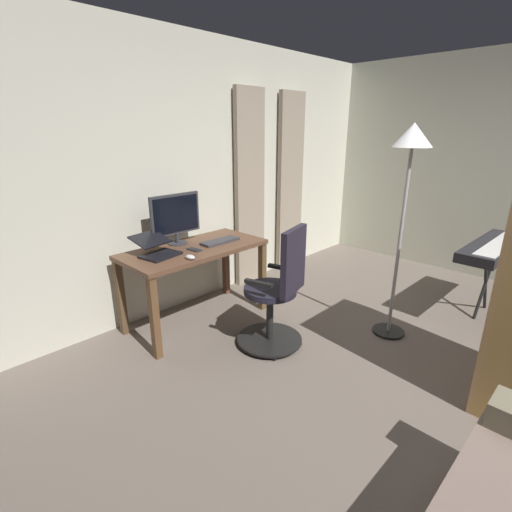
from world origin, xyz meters
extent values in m
plane|color=#6C6056|center=(0.00, 0.00, 0.00)|extent=(6.99, 6.99, 0.00)
cube|color=beige|center=(0.00, -2.64, 1.32)|extent=(5.38, 0.10, 2.63)
cube|color=gray|center=(-1.27, -2.53, 1.10)|extent=(0.43, 0.06, 2.19)
cube|color=gray|center=(-0.54, -2.53, 1.10)|extent=(0.42, 0.06, 2.19)
cube|color=brown|center=(0.53, -2.17, 0.72)|extent=(1.31, 0.63, 0.04)
cube|color=brown|center=(-0.08, -1.90, 0.35)|extent=(0.06, 0.06, 0.70)
cube|color=brown|center=(1.15, -1.90, 0.35)|extent=(0.06, 0.06, 0.70)
cube|color=brown|center=(-0.08, -2.45, 0.35)|extent=(0.06, 0.06, 0.70)
cube|color=brown|center=(1.15, -2.45, 0.35)|extent=(0.06, 0.06, 0.70)
cylinder|color=black|center=(0.36, -1.39, 0.04)|extent=(0.56, 0.56, 0.02)
sphere|color=black|center=(0.11, -1.46, 0.03)|extent=(0.05, 0.05, 0.05)
sphere|color=black|center=(0.34, -1.65, 0.03)|extent=(0.05, 0.05, 0.05)
sphere|color=black|center=(0.60, -1.48, 0.03)|extent=(0.05, 0.05, 0.05)
sphere|color=black|center=(0.52, -1.19, 0.03)|extent=(0.05, 0.05, 0.05)
sphere|color=black|center=(0.22, -1.17, 0.03)|extent=(0.05, 0.05, 0.05)
cylinder|color=black|center=(0.36, -1.39, 0.26)|extent=(0.06, 0.06, 0.44)
cylinder|color=black|center=(0.36, -1.39, 0.50)|extent=(0.54, 0.54, 0.05)
cube|color=#231E2C|center=(0.31, -1.20, 0.79)|extent=(0.37, 0.15, 0.53)
cube|color=black|center=(0.55, -1.34, 0.64)|extent=(0.10, 0.24, 0.03)
cube|color=black|center=(0.16, -1.44, 0.64)|extent=(0.10, 0.24, 0.03)
cylinder|color=#333338|center=(0.57, -2.37, 0.75)|extent=(0.18, 0.18, 0.01)
cylinder|color=#333338|center=(0.57, -2.37, 0.80)|extent=(0.04, 0.04, 0.09)
cube|color=#333338|center=(0.57, -2.38, 1.03)|extent=(0.51, 0.03, 0.37)
cube|color=black|center=(0.57, -2.36, 1.03)|extent=(0.47, 0.01, 0.33)
cube|color=#333338|center=(0.27, -2.12, 0.76)|extent=(0.39, 0.13, 0.02)
cube|color=black|center=(0.89, -2.17, 0.75)|extent=(0.34, 0.28, 0.02)
cube|color=black|center=(0.91, -2.28, 0.87)|extent=(0.33, 0.27, 0.08)
ellipsoid|color=silver|center=(0.76, -1.92, 0.76)|extent=(0.06, 0.10, 0.04)
cube|color=#232328|center=(0.59, -2.10, 0.75)|extent=(0.08, 0.15, 0.01)
cube|color=tan|center=(-0.32, 0.12, 0.89)|extent=(0.80, 0.04, 1.77)
cylinder|color=black|center=(-1.54, -0.25, 0.33)|extent=(0.37, 0.04, 0.66)
cylinder|color=black|center=(-1.54, -0.25, 0.33)|extent=(0.37, 0.04, 0.66)
cube|color=#232328|center=(-1.54, -0.25, 0.70)|extent=(1.18, 0.34, 0.09)
cube|color=white|center=(-1.54, -0.19, 0.75)|extent=(1.09, 0.20, 0.01)
cylinder|color=black|center=(-0.53, -0.73, 0.01)|extent=(0.28, 0.28, 0.02)
cylinder|color=#A5A5A8|center=(-0.53, -0.73, 0.82)|extent=(0.03, 0.03, 1.63)
cone|color=white|center=(-0.53, -0.73, 1.72)|extent=(0.30, 0.30, 0.18)
camera|label=1|loc=(2.49, 0.52, 1.77)|focal=26.44mm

